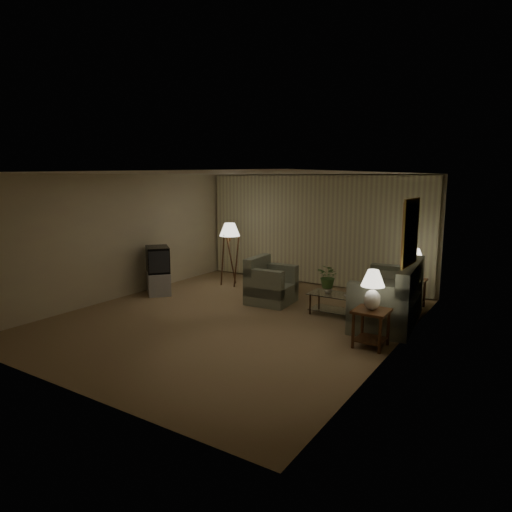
{
  "coord_description": "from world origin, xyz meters",
  "views": [
    {
      "loc": [
        4.81,
        -6.74,
        2.64
      ],
      "look_at": [
        0.12,
        0.6,
        1.12
      ],
      "focal_mm": 32.0,
      "sensor_mm": 36.0,
      "label": 1
    }
  ],
  "objects": [
    {
      "name": "side_table_near",
      "position": [
        2.65,
        -0.02,
        0.41
      ],
      "size": [
        0.52,
        0.52,
        0.6
      ],
      "color": "#371C0F",
      "rests_on": "ground"
    },
    {
      "name": "room_shell",
      "position": [
        0.02,
        1.51,
        1.75
      ],
      "size": [
        6.04,
        7.02,
        2.72
      ],
      "color": "beige",
      "rests_on": "ground"
    },
    {
      "name": "sofa",
      "position": [
        2.5,
        1.33,
        0.45
      ],
      "size": [
        2.22,
        1.43,
        0.89
      ],
      "rotation": [
        0.0,
        0.0,
        -1.46
      ],
      "color": "gray",
      "rests_on": "ground"
    },
    {
      "name": "armchair",
      "position": [
        0.04,
        1.33,
        0.38
      ],
      "size": [
        1.04,
        1.0,
        0.77
      ],
      "rotation": [
        0.0,
        0.0,
        1.65
      ],
      "color": "gray",
      "rests_on": "ground"
    },
    {
      "name": "book",
      "position": [
        1.78,
        1.13,
        0.42
      ],
      "size": [
        0.3,
        0.31,
        0.02
      ],
      "primitive_type": "imported",
      "rotation": [
        0.0,
        0.0,
        0.69
      ],
      "color": "olive",
      "rests_on": "coffee_table"
    },
    {
      "name": "ottoman",
      "position": [
        -0.2,
        2.32,
        0.19
      ],
      "size": [
        0.73,
        0.73,
        0.37
      ],
      "primitive_type": "cylinder",
      "rotation": [
        0.0,
        0.0,
        -0.38
      ],
      "color": "#B3673C",
      "rests_on": "ground"
    },
    {
      "name": "floor_lamp",
      "position": [
        -1.63,
        2.16,
        0.81
      ],
      "size": [
        0.5,
        0.5,
        1.54
      ],
      "color": "#371C0F",
      "rests_on": "ground"
    },
    {
      "name": "flowers",
      "position": [
        1.38,
        1.23,
        0.82
      ],
      "size": [
        0.51,
        0.47,
        0.46
      ],
      "primitive_type": "imported",
      "rotation": [
        0.0,
        0.0,
        -0.3
      ],
      "color": "#497634",
      "rests_on": "vase"
    },
    {
      "name": "table_lamp_near",
      "position": [
        2.65,
        -0.02,
        0.97
      ],
      "size": [
        0.37,
        0.37,
        0.63
      ],
      "color": "silver",
      "rests_on": "side_table_near"
    },
    {
      "name": "table_lamp_far",
      "position": [
        2.65,
        2.58,
        0.97
      ],
      "size": [
        0.36,
        0.36,
        0.62
      ],
      "color": "silver",
      "rests_on": "side_table_far"
    },
    {
      "name": "ground",
      "position": [
        0.0,
        0.0,
        0.0
      ],
      "size": [
        7.0,
        7.0,
        0.0
      ],
      "primitive_type": "plane",
      "color": "olive",
      "rests_on": "ground"
    },
    {
      "name": "coffee_table",
      "position": [
        1.53,
        1.23,
        0.28
      ],
      "size": [
        1.01,
        0.55,
        0.41
      ],
      "color": "silver",
      "rests_on": "ground"
    },
    {
      "name": "side_table_far",
      "position": [
        2.65,
        2.58,
        0.4
      ],
      "size": [
        0.49,
        0.41,
        0.6
      ],
      "color": "#371C0F",
      "rests_on": "ground"
    },
    {
      "name": "tv_cabinet",
      "position": [
        -2.55,
        0.63,
        0.25
      ],
      "size": [
        1.26,
        1.25,
        0.5
      ],
      "primitive_type": "cube",
      "rotation": [
        0.0,
        0.0,
        -0.7
      ],
      "color": "#A6A6A8",
      "rests_on": "ground"
    },
    {
      "name": "vase",
      "position": [
        1.38,
        1.23,
        0.5
      ],
      "size": [
        0.21,
        0.21,
        0.17
      ],
      "primitive_type": "imported",
      "rotation": [
        0.0,
        0.0,
        0.41
      ],
      "color": "white",
      "rests_on": "coffee_table"
    },
    {
      "name": "crt_tv",
      "position": [
        -2.55,
        0.63,
        0.79
      ],
      "size": [
        1.16,
        1.16,
        0.58
      ],
      "primitive_type": "cube",
      "rotation": [
        0.0,
        0.0,
        -0.7
      ],
      "color": "black",
      "rests_on": "tv_cabinet"
    }
  ]
}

